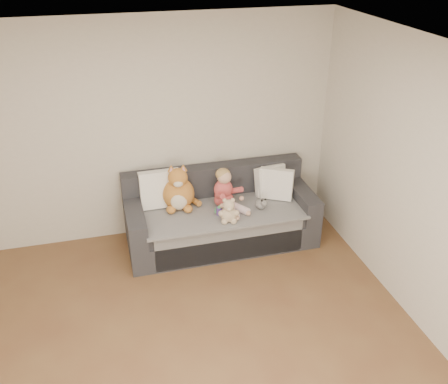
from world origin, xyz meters
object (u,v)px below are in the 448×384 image
object	(u,v)px
plush_cat	(179,192)
teddy_bear	(229,212)
sofa	(220,217)
toddler	(226,192)
sippy_cup	(219,210)

from	to	relation	value
plush_cat	teddy_bear	xyz separation A→B (m)	(0.47, -0.46, -0.09)
sofa	plush_cat	size ratio (longest dim) A/B	3.91
toddler	plush_cat	xyz separation A→B (m)	(-0.52, 0.14, 0.00)
plush_cat	teddy_bear	distance (m)	0.66
plush_cat	sippy_cup	bearing A→B (deg)	-26.91
sofa	teddy_bear	distance (m)	0.47
teddy_bear	sippy_cup	distance (m)	0.19
plush_cat	teddy_bear	bearing A→B (deg)	-35.95
plush_cat	sippy_cup	distance (m)	0.52
sofa	toddler	size ratio (longest dim) A/B	4.47
teddy_bear	sippy_cup	xyz separation A→B (m)	(-0.06, 0.17, -0.05)
toddler	plush_cat	bearing A→B (deg)	142.11
toddler	teddy_bear	xyz separation A→B (m)	(-0.05, -0.32, -0.08)
teddy_bear	sofa	bearing A→B (deg)	101.81
sofa	toddler	world-z (taller)	toddler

